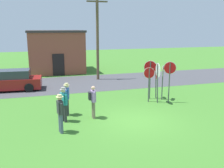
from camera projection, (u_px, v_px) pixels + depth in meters
The scene contains 15 objects.
ground_plane at pixel (135, 121), 12.55m from camera, with size 80.00×80.00×0.00m, color #3D7528.
street_asphalt at pixel (94, 82), 21.28m from camera, with size 60.00×6.40×0.01m, color #424247.
building_background at pixel (56, 51), 26.19m from camera, with size 5.60×5.32×4.27m.
utility_pole at pixel (97, 36), 21.70m from camera, with size 1.80×0.24×7.28m.
parked_car_on_street at pixel (12, 81), 18.53m from camera, with size 4.43×2.27×1.51m.
stop_sign_far_back at pixel (158, 76), 15.14m from camera, with size 0.18×0.86×2.47m.
stop_sign_rear_right at pixel (150, 73), 15.97m from camera, with size 0.76×0.43×2.51m.
stop_sign_low_front at pixel (149, 79), 15.44m from camera, with size 0.69×0.15×2.18m.
stop_sign_rear_left at pixel (163, 77), 15.88m from camera, with size 0.40×0.59×2.23m.
stop_sign_nearest at pixel (156, 79), 16.28m from camera, with size 0.23×0.63×1.89m.
stop_sign_leaning_left at pixel (170, 75), 15.18m from camera, with size 0.69×0.34×2.55m.
person_near_signs at pixel (64, 102), 12.22m from camera, with size 0.36×0.52×1.74m.
person_on_left at pixel (93, 100), 12.70m from camera, with size 0.36×0.57×1.69m.
person_in_dark_shirt at pixel (66, 97), 13.13m from camera, with size 0.42×0.56×1.74m.
person_in_blue at pixel (60, 111), 10.93m from camera, with size 0.32×0.56×1.74m.
Camera 1 is at (-4.55, -10.99, 4.56)m, focal length 40.31 mm.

